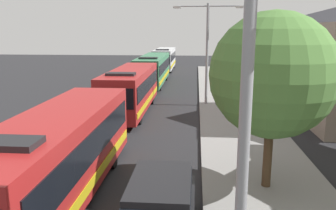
% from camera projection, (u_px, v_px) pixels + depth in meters
% --- Properties ---
extents(bus_lead, '(2.58, 10.73, 3.21)m').
position_uv_depth(bus_lead, '(59.00, 153.00, 11.72)').
color(bus_lead, maroon).
rests_on(bus_lead, ground_plane).
extents(bus_second_in_line, '(2.58, 10.50, 3.21)m').
position_uv_depth(bus_second_in_line, '(131.00, 89.00, 24.54)').
color(bus_second_in_line, maroon).
rests_on(bus_second_in_line, ground_plane).
extents(bus_middle, '(2.58, 12.10, 3.21)m').
position_uv_depth(bus_middle, '(153.00, 69.00, 36.93)').
color(bus_middle, '#33724C').
rests_on(bus_middle, ground_plane).
extents(bus_fourth_in_line, '(2.58, 10.49, 3.21)m').
position_uv_depth(bus_fourth_in_line, '(165.00, 59.00, 50.15)').
color(bus_fourth_in_line, silver).
rests_on(bus_fourth_in_line, ground_plane).
extents(white_suv, '(1.86, 4.66, 1.90)m').
position_uv_depth(white_suv, '(160.00, 210.00, 9.33)').
color(white_suv, black).
rests_on(white_suv, ground_plane).
extents(streetlamp_near, '(6.04, 0.28, 8.09)m').
position_uv_depth(streetlamp_near, '(247.00, 73.00, 5.42)').
color(streetlamp_near, gray).
rests_on(streetlamp_near, sidewalk).
extents(streetlamp_mid, '(5.16, 0.28, 7.54)m').
position_uv_depth(streetlamp_mid, '(207.00, 43.00, 26.05)').
color(streetlamp_mid, gray).
rests_on(streetlamp_mid, sidewalk).
extents(roadside_tree, '(4.41, 4.41, 6.31)m').
position_uv_depth(roadside_tree, '(273.00, 75.00, 11.93)').
color(roadside_tree, '#4C3823').
rests_on(roadside_tree, sidewalk).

